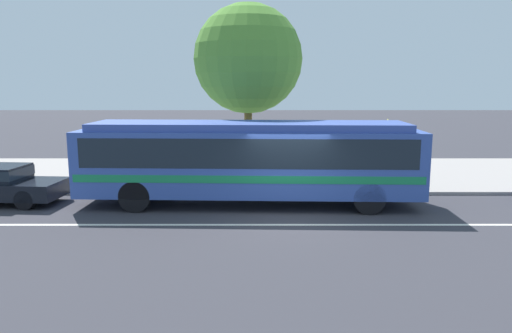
{
  "coord_description": "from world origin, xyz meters",
  "views": [
    {
      "loc": [
        -0.99,
        -14.23,
        4.01
      ],
      "look_at": [
        -0.94,
        1.55,
        1.3
      ],
      "focal_mm": 34.01,
      "sensor_mm": 36.0,
      "label": 1
    }
  ],
  "objects": [
    {
      "name": "ground_plane",
      "position": [
        0.0,
        0.0,
        0.0
      ],
      "size": [
        120.0,
        120.0,
        0.0
      ],
      "primitive_type": "plane",
      "color": "#34333A"
    },
    {
      "name": "sidewalk_slab",
      "position": [
        0.0,
        6.94,
        0.06
      ],
      "size": [
        60.0,
        8.0,
        0.12
      ],
      "primitive_type": "cube",
      "color": "gray",
      "rests_on": "ground_plane"
    },
    {
      "name": "lane_stripe_center",
      "position": [
        0.0,
        -0.8,
        0.0
      ],
      "size": [
        56.0,
        0.16,
        0.01
      ],
      "primitive_type": "cube",
      "color": "silver",
      "rests_on": "ground_plane"
    },
    {
      "name": "transit_bus",
      "position": [
        -1.2,
        1.59,
        1.61
      ],
      "size": [
        11.19,
        2.87,
        2.76
      ],
      "color": "#324FA2",
      "rests_on": "ground_plane"
    },
    {
      "name": "pedestrian_waiting_near_sign",
      "position": [
        0.64,
        4.49,
        1.12
      ],
      "size": [
        0.34,
        0.34,
        1.71
      ],
      "color": "#313A3A",
      "rests_on": "sidewalk_slab"
    },
    {
      "name": "pedestrian_walking_along_curb",
      "position": [
        1.3,
        4.89,
        1.12
      ],
      "size": [
        0.4,
        0.4,
        1.71
      ],
      "color": "#283049",
      "rests_on": "sidewalk_slab"
    },
    {
      "name": "bus_stop_sign",
      "position": [
        3.81,
        3.42,
        1.78
      ],
      "size": [
        0.16,
        0.43,
        2.59
      ],
      "color": "gray",
      "rests_on": "sidewalk_slab"
    },
    {
      "name": "street_tree_near_stop",
      "position": [
        -1.3,
        5.5,
        4.97
      ],
      "size": [
        4.35,
        4.35,
        7.03
      ],
      "color": "brown",
      "rests_on": "sidewalk_slab"
    }
  ]
}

